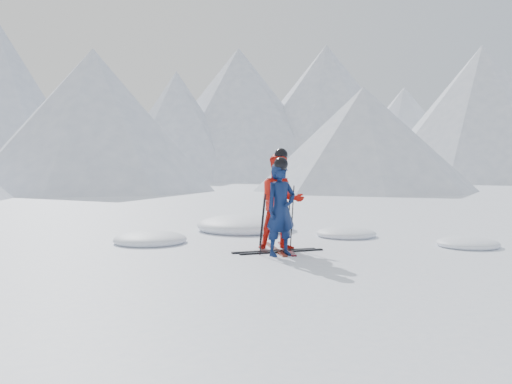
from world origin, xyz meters
name	(u,v)px	position (x,y,z in m)	size (l,w,h in m)	color
ground	(338,244)	(0.00, 0.00, 0.00)	(160.00, 160.00, 0.00)	white
mountain_range	(208,105)	(5.71, 35.31, 6.72)	(106.15, 62.94, 15.53)	#B2BCD1
skier_blue	(281,210)	(-1.67, -0.97, 0.85)	(0.62, 0.41, 1.70)	#0B1A43
skier_red	(281,202)	(-1.41, -0.33, 0.94)	(0.92, 0.71, 1.89)	red
pole_blue_left	(263,225)	(-1.97, -0.82, 0.57)	(0.02, 0.02, 1.14)	black
pole_blue_right	(288,223)	(-1.42, -0.72, 0.57)	(0.02, 0.02, 1.14)	black
pole_red_left	(262,217)	(-1.71, -0.08, 0.63)	(0.02, 0.02, 1.26)	black
pole_red_right	(292,217)	(-1.11, -0.18, 0.63)	(0.02, 0.02, 1.26)	black
ski_worn_left	(275,249)	(-1.53, -0.33, 0.01)	(0.09, 1.70, 0.03)	black
ski_worn_right	(287,249)	(-1.29, -0.33, 0.01)	(0.09, 1.70, 0.03)	black
ski_loose_a	(274,251)	(-1.62, -0.50, 0.01)	(0.09, 1.70, 0.03)	black
ski_loose_b	(282,252)	(-1.52, -0.65, 0.01)	(0.09, 1.70, 0.03)	black
snow_lumps	(259,234)	(-1.05, 2.08, 0.00)	(7.48, 5.90, 0.55)	white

